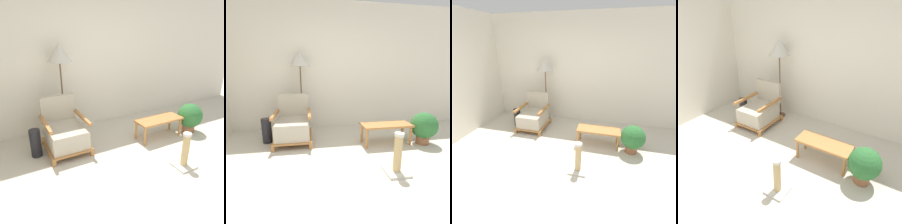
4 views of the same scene
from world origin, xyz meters
TOP-DOWN VIEW (x-y plane):
  - ground_plane at (0.00, 0.00)m, footprint 14.00×14.00m
  - wall_back at (0.00, 2.40)m, footprint 8.00×0.06m
  - armchair at (-0.98, 1.59)m, footprint 0.66×0.78m
  - floor_lamp at (-0.83, 2.11)m, footprint 0.42×0.42m
  - coffee_table at (0.65, 1.19)m, footprint 0.87×0.35m
  - vase at (-1.45, 1.60)m, footprint 0.17×0.17m
  - potted_plant at (1.31, 1.08)m, footprint 0.46×0.46m
  - scratching_post at (0.39, 0.29)m, footprint 0.29×0.29m

SIDE VIEW (x-z plane):
  - ground_plane at x=0.00m, z-range 0.00..0.00m
  - scratching_post at x=0.39m, z-range -0.07..0.47m
  - vase at x=-1.45m, z-range 0.00..0.45m
  - armchair at x=-0.98m, z-range -0.12..0.72m
  - coffee_table at x=0.65m, z-range 0.13..0.50m
  - potted_plant at x=1.31m, z-range 0.04..0.60m
  - wall_back at x=0.00m, z-range 0.00..2.70m
  - floor_lamp at x=-0.83m, z-range 0.64..2.31m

